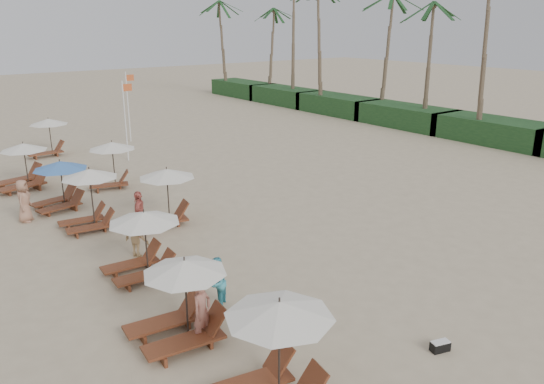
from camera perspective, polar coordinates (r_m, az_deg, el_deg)
ground at (r=18.14m, az=5.17°, el=-7.57°), size 160.00×160.00×0.00m
shrub_hedge at (r=43.04m, az=14.13°, el=7.88°), size 3.20×53.00×1.60m
lounger_station_0 at (r=11.43m, az=-0.17°, el=-17.11°), size 2.64×2.31×2.37m
lounger_station_1 at (r=13.80m, az=-10.11°, el=-11.71°), size 2.60×2.14×2.13m
lounger_station_2 at (r=17.27m, az=-13.95°, el=-5.35°), size 2.51×2.26×2.11m
lounger_station_3 at (r=21.75m, az=-19.16°, el=-0.64°), size 2.39×2.14×2.39m
lounger_station_4 at (r=24.62m, az=-21.96°, el=0.80°), size 2.55×2.28×2.09m
lounger_station_5 at (r=28.44m, az=-25.37°, el=2.25°), size 2.77×2.44×2.20m
inland_station_0 at (r=21.35m, az=-11.40°, el=-0.03°), size 2.75×2.24×2.22m
inland_station_1 at (r=26.89m, az=-16.86°, el=3.43°), size 2.60×2.24×2.22m
inland_station_2 at (r=34.80m, az=-22.92°, el=5.74°), size 2.70×2.24×2.22m
beachgoer_near at (r=13.74m, az=-7.49°, el=-12.58°), size 0.70×0.59×1.65m
beachgoer_mid_a at (r=15.26m, az=-5.93°, el=-9.60°), size 0.91×0.90×1.49m
beachgoer_mid_b at (r=18.88m, az=-14.32°, el=-4.57°), size 0.94×1.11×1.49m
beachgoer_far_a at (r=20.52m, az=-13.98°, el=-2.29°), size 0.97×1.11×1.79m
beachgoer_far_b at (r=23.63m, az=-25.00°, el=-0.86°), size 0.94×1.02×1.75m
duffel_bag at (r=14.23m, az=17.54°, el=-15.43°), size 0.52×0.36×0.26m
flag_pole_near at (r=31.97m, az=-15.39°, el=7.74°), size 0.60×0.08×4.61m
flag_pole_far at (r=37.25m, az=-15.10°, el=9.12°), size 0.60×0.08×4.65m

